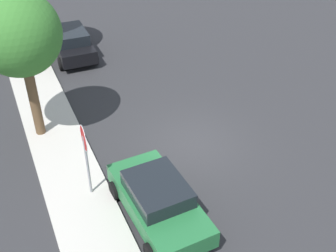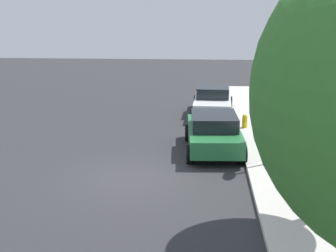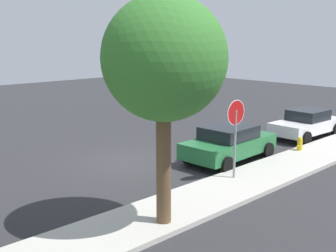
{
  "view_description": "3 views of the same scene",
  "coord_description": "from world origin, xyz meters",
  "px_view_note": "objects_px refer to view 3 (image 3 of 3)",
  "views": [
    {
      "loc": [
        -11.51,
        6.13,
        10.07
      ],
      "look_at": [
        -0.21,
        1.06,
        1.26
      ],
      "focal_mm": 45.0,
      "sensor_mm": 36.0,
      "label": 1
    },
    {
      "loc": [
        15.24,
        2.11,
        5.67
      ],
      "look_at": [
        -1.68,
        1.03,
        1.27
      ],
      "focal_mm": 55.0,
      "sensor_mm": 36.0,
      "label": 2
    },
    {
      "loc": [
        9.82,
        12.66,
        4.82
      ],
      "look_at": [
        -1.51,
        0.68,
        1.32
      ],
      "focal_mm": 45.0,
      "sensor_mm": 36.0,
      "label": 3
    }
  ],
  "objects_px": {
    "stop_sign": "(236,125)",
    "street_tree_mid_block": "(164,60)",
    "parked_car_green": "(229,143)",
    "parked_car_white": "(306,123)",
    "fire_hydrant": "(300,145)"
  },
  "relations": [
    {
      "from": "street_tree_mid_block",
      "to": "parked_car_green",
      "type": "bearing_deg",
      "value": -155.96
    },
    {
      "from": "street_tree_mid_block",
      "to": "parked_car_white",
      "type": "bearing_deg",
      "value": -167.77
    },
    {
      "from": "parked_car_white",
      "to": "fire_hydrant",
      "type": "distance_m",
      "value": 3.18
    },
    {
      "from": "parked_car_green",
      "to": "stop_sign",
      "type": "bearing_deg",
      "value": 42.81
    },
    {
      "from": "stop_sign",
      "to": "street_tree_mid_block",
      "type": "bearing_deg",
      "value": 13.34
    },
    {
      "from": "stop_sign",
      "to": "fire_hydrant",
      "type": "relative_size",
      "value": 3.92
    },
    {
      "from": "parked_car_green",
      "to": "street_tree_mid_block",
      "type": "distance_m",
      "value": 7.4
    },
    {
      "from": "parked_car_white",
      "to": "stop_sign",
      "type": "bearing_deg",
      "value": 11.62
    },
    {
      "from": "parked_car_white",
      "to": "street_tree_mid_block",
      "type": "relative_size",
      "value": 0.7
    },
    {
      "from": "stop_sign",
      "to": "street_tree_mid_block",
      "type": "height_order",
      "value": "street_tree_mid_block"
    },
    {
      "from": "parked_car_green",
      "to": "fire_hydrant",
      "type": "distance_m",
      "value": 3.35
    },
    {
      "from": "parked_car_green",
      "to": "parked_car_white",
      "type": "relative_size",
      "value": 1.03
    },
    {
      "from": "parked_car_green",
      "to": "fire_hydrant",
      "type": "relative_size",
      "value": 5.89
    },
    {
      "from": "parked_car_white",
      "to": "parked_car_green",
      "type": "bearing_deg",
      "value": -0.77
    },
    {
      "from": "stop_sign",
      "to": "fire_hydrant",
      "type": "bearing_deg",
      "value": -176.61
    }
  ]
}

